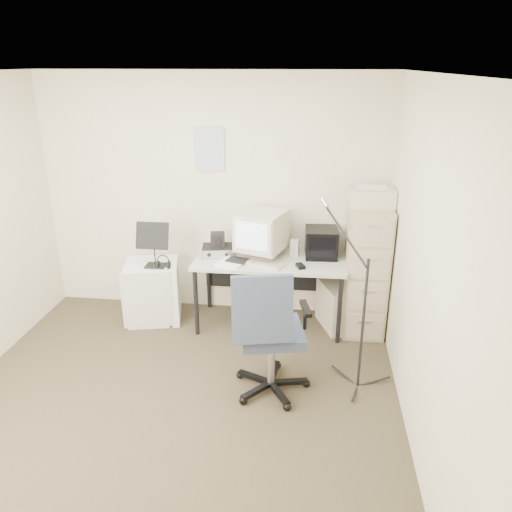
# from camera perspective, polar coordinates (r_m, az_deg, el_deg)

# --- Properties ---
(floor) EXTENTS (3.60, 3.60, 0.01)m
(floor) POSITION_cam_1_polar(r_m,az_deg,el_deg) (4.21, -9.41, -16.70)
(floor) COLOR #403920
(floor) RESTS_ON ground
(ceiling) EXTENTS (3.60, 3.60, 0.01)m
(ceiling) POSITION_cam_1_polar(r_m,az_deg,el_deg) (3.33, -12.14, 19.75)
(ceiling) COLOR white
(ceiling) RESTS_ON ground
(wall_back) EXTENTS (3.60, 0.02, 2.50)m
(wall_back) POSITION_cam_1_polar(r_m,az_deg,el_deg) (5.24, -4.91, 6.69)
(wall_back) COLOR beige
(wall_back) RESTS_ON ground
(wall_front) EXTENTS (3.60, 0.02, 2.50)m
(wall_front) POSITION_cam_1_polar(r_m,az_deg,el_deg) (2.16, -25.22, -18.59)
(wall_front) COLOR beige
(wall_front) RESTS_ON ground
(wall_right) EXTENTS (0.02, 3.60, 2.50)m
(wall_right) POSITION_cam_1_polar(r_m,az_deg,el_deg) (3.51, 18.78, -1.91)
(wall_right) COLOR beige
(wall_right) RESTS_ON ground
(wall_calendar) EXTENTS (0.30, 0.02, 0.44)m
(wall_calendar) POSITION_cam_1_polar(r_m,az_deg,el_deg) (5.13, -5.34, 12.07)
(wall_calendar) COLOR white
(wall_calendar) RESTS_ON wall_back
(filing_cabinet) EXTENTS (0.40, 0.60, 1.30)m
(filing_cabinet) POSITION_cam_1_polar(r_m,az_deg,el_deg) (5.05, 12.42, -1.51)
(filing_cabinet) COLOR tan
(filing_cabinet) RESTS_ON floor
(printer) EXTENTS (0.43, 0.29, 0.16)m
(printer) POSITION_cam_1_polar(r_m,az_deg,el_deg) (4.83, 13.09, 6.59)
(printer) COLOR #B6B199
(printer) RESTS_ON filing_cabinet
(desk) EXTENTS (1.50, 0.70, 0.73)m
(desk) POSITION_cam_1_polar(r_m,az_deg,el_deg) (5.13, 1.56, -4.12)
(desk) COLOR silver
(desk) RESTS_ON floor
(crt_monitor) EXTENTS (0.55, 0.56, 0.47)m
(crt_monitor) POSITION_cam_1_polar(r_m,az_deg,el_deg) (4.95, 0.66, 2.46)
(crt_monitor) COLOR #B6B199
(crt_monitor) RESTS_ON desk
(crt_tv) EXTENTS (0.33, 0.35, 0.29)m
(crt_tv) POSITION_cam_1_polar(r_m,az_deg,el_deg) (5.05, 7.46, 1.54)
(crt_tv) COLOR black
(crt_tv) RESTS_ON desk
(desk_speaker) EXTENTS (0.09, 0.09, 0.16)m
(desk_speaker) POSITION_cam_1_polar(r_m,az_deg,el_deg) (5.07, 4.44, 0.97)
(desk_speaker) COLOR beige
(desk_speaker) RESTS_ON desk
(keyboard) EXTENTS (0.45, 0.30, 0.02)m
(keyboard) POSITION_cam_1_polar(r_m,az_deg,el_deg) (4.83, 0.68, -0.89)
(keyboard) COLOR #B6B199
(keyboard) RESTS_ON desk
(mouse) EXTENTS (0.10, 0.13, 0.03)m
(mouse) POSITION_cam_1_polar(r_m,az_deg,el_deg) (4.78, 5.10, -1.15)
(mouse) COLOR black
(mouse) RESTS_ON desk
(radio_receiver) EXTENTS (0.37, 0.29, 0.09)m
(radio_receiver) POSITION_cam_1_polar(r_m,az_deg,el_deg) (5.08, -4.26, 0.65)
(radio_receiver) COLOR black
(radio_receiver) RESTS_ON desk
(radio_speaker) EXTENTS (0.16, 0.15, 0.14)m
(radio_speaker) POSITION_cam_1_polar(r_m,az_deg,el_deg) (5.04, -4.40, 1.89)
(radio_speaker) COLOR black
(radio_speaker) RESTS_ON radio_receiver
(papers) EXTENTS (0.33, 0.39, 0.02)m
(papers) POSITION_cam_1_polar(r_m,az_deg,el_deg) (4.89, -2.62, -0.61)
(papers) COLOR white
(papers) RESTS_ON desk
(pc_tower) EXTENTS (0.38, 0.54, 0.46)m
(pc_tower) POSITION_cam_1_polar(r_m,az_deg,el_deg) (5.20, 8.91, -5.66)
(pc_tower) COLOR #B6B199
(pc_tower) RESTS_ON floor
(office_chair) EXTENTS (0.77, 0.77, 1.12)m
(office_chair) POSITION_cam_1_polar(r_m,az_deg,el_deg) (4.03, 1.78, -8.49)
(office_chair) COLOR #3C4354
(office_chair) RESTS_ON floor
(side_cart) EXTENTS (0.61, 0.53, 0.65)m
(side_cart) POSITION_cam_1_polar(r_m,az_deg,el_deg) (5.33, -11.63, -3.97)
(side_cart) COLOR white
(side_cart) RESTS_ON floor
(music_stand) EXTENTS (0.33, 0.18, 0.47)m
(music_stand) POSITION_cam_1_polar(r_m,az_deg,el_deg) (5.01, -11.59, 1.34)
(music_stand) COLOR black
(music_stand) RESTS_ON side_cart
(headphones) EXTENTS (0.17, 0.17, 0.03)m
(headphones) POSITION_cam_1_polar(r_m,az_deg,el_deg) (5.02, -10.55, -0.88)
(headphones) COLOR black
(headphones) RESTS_ON side_cart
(mic_stand) EXTENTS (0.03, 0.03, 1.51)m
(mic_stand) POSITION_cam_1_polar(r_m,az_deg,el_deg) (4.08, 12.30, -5.56)
(mic_stand) COLOR black
(mic_stand) RESTS_ON floor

